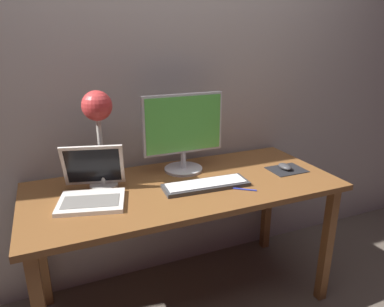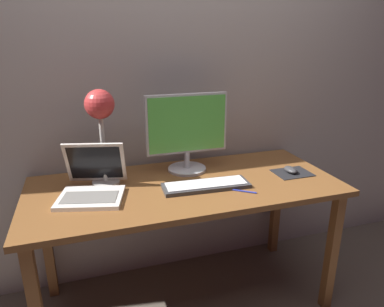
{
  "view_description": "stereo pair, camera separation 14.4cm",
  "coord_description": "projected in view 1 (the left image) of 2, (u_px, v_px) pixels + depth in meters",
  "views": [
    {
      "loc": [
        -0.61,
        -1.55,
        1.47
      ],
      "look_at": [
        0.02,
        -0.05,
        0.92
      ],
      "focal_mm": 32.64,
      "sensor_mm": 36.0,
      "label": 1
    },
    {
      "loc": [
        -0.48,
        -1.6,
        1.47
      ],
      "look_at": [
        0.02,
        -0.05,
        0.92
      ],
      "focal_mm": 32.64,
      "sensor_mm": 36.0,
      "label": 2
    }
  ],
  "objects": [
    {
      "name": "ground_plane",
      "position": [
        186.0,
        299.0,
        2.05
      ],
      "size": [
        4.8,
        4.8,
        0.0
      ],
      "primitive_type": "plane",
      "color": "brown",
      "rests_on": "ground"
    },
    {
      "name": "back_wall",
      "position": [
        158.0,
        67.0,
        1.98
      ],
      "size": [
        4.8,
        0.06,
        2.6
      ],
      "primitive_type": "cube",
      "color": "#A8A099",
      "rests_on": "ground"
    },
    {
      "name": "desk",
      "position": [
        185.0,
        198.0,
        1.84
      ],
      "size": [
        1.6,
        0.7,
        0.74
      ],
      "color": "brown",
      "rests_on": "ground"
    },
    {
      "name": "monitor",
      "position": [
        183.0,
        130.0,
        1.92
      ],
      "size": [
        0.46,
        0.22,
        0.44
      ],
      "color": "silver",
      "rests_on": "desk"
    },
    {
      "name": "keyboard_main",
      "position": [
        206.0,
        185.0,
        1.77
      ],
      "size": [
        0.45,
        0.16,
        0.03
      ],
      "color": "#38383A",
      "rests_on": "desk"
    },
    {
      "name": "laptop",
      "position": [
        92.0,
        184.0,
        1.64
      ],
      "size": [
        0.36,
        0.38,
        0.24
      ],
      "color": "silver",
      "rests_on": "desk"
    },
    {
      "name": "desk_lamp",
      "position": [
        98.0,
        115.0,
        1.66
      ],
      "size": [
        0.14,
        0.14,
        0.49
      ],
      "color": "beige",
      "rests_on": "desk"
    },
    {
      "name": "mousepad",
      "position": [
        287.0,
        170.0,
        2.0
      ],
      "size": [
        0.2,
        0.16,
        0.0
      ],
      "primitive_type": "cube",
      "color": "black",
      "rests_on": "desk"
    },
    {
      "name": "mouse",
      "position": [
        285.0,
        167.0,
        1.99
      ],
      "size": [
        0.06,
        0.1,
        0.03
      ],
      "primitive_type": "ellipsoid",
      "color": "#38383A",
      "rests_on": "mousepad"
    },
    {
      "name": "pen",
      "position": [
        243.0,
        189.0,
        1.74
      ],
      "size": [
        0.12,
        0.09,
        0.01
      ],
      "primitive_type": "cylinder",
      "rotation": [
        0.0,
        1.57,
        -0.63
      ],
      "color": "#2633A5",
      "rests_on": "desk"
    }
  ]
}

